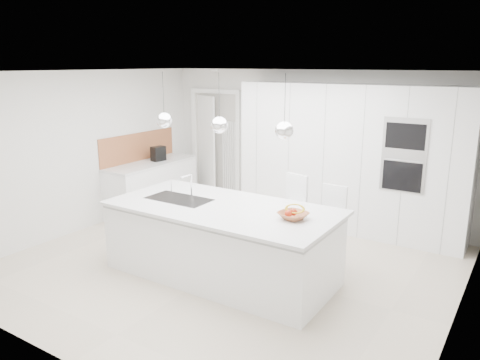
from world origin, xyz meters
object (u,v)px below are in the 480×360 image
Objects in this scene: espresso_machine at (158,154)px; bar_stool_right at (329,228)px; bar_stool_left at (291,217)px; island_base at (221,243)px; fruit_bowl at (293,216)px.

bar_stool_right is at bearing -2.96° from espresso_machine.
bar_stool_right is at bearing 6.93° from bar_stool_left.
bar_stool_right is (0.57, -0.06, -0.03)m from bar_stool_left.
espresso_machine is at bearing 171.14° from bar_stool_right.
bar_stool_right is (1.03, 0.96, 0.11)m from island_base.
bar_stool_right reaches higher than island_base.
island_base is 2.48× the size of bar_stool_left.
espresso_machine is (-3.48, 1.60, 0.09)m from fruit_bowl.
bar_stool_left is (2.99, -0.66, -0.47)m from espresso_machine.
bar_stool_right is at bearing 42.77° from island_base.
island_base is 3.09m from espresso_machine.
island_base is 1.08m from fruit_bowl.
fruit_bowl is 1.25× the size of espresso_machine.
bar_stool_left is at bearing 117.37° from fruit_bowl.
island_base is 2.61× the size of bar_stool_right.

